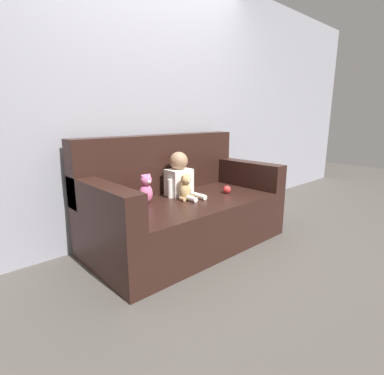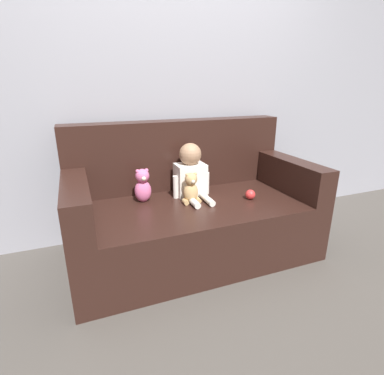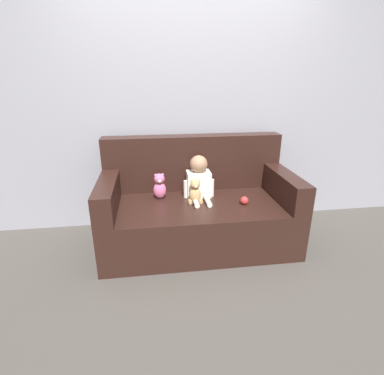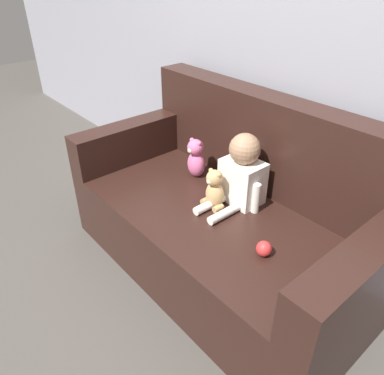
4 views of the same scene
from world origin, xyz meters
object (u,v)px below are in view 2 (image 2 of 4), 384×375
at_px(person_baby, 191,173).
at_px(teddy_bear_brown, 191,189).
at_px(couch, 191,210).
at_px(plush_toy_side, 143,186).
at_px(toy_ball, 250,194).

distance_m(person_baby, teddy_bear_brown, 0.17).
relative_size(couch, person_baby, 4.37).
bearing_deg(couch, teddy_bear_brown, -110.75).
relative_size(person_baby, teddy_bear_brown, 1.79).
xyz_separation_m(teddy_bear_brown, plush_toy_side, (-0.32, 0.14, 0.02)).
bearing_deg(teddy_bear_brown, toy_ball, -12.83).
relative_size(couch, teddy_bear_brown, 7.80).
relative_size(person_baby, plush_toy_side, 1.62).
distance_m(teddy_bear_brown, plush_toy_side, 0.35).
distance_m(couch, person_baby, 0.28).
bearing_deg(person_baby, toy_ball, -32.53).
distance_m(couch, toy_ball, 0.47).
xyz_separation_m(teddy_bear_brown, toy_ball, (0.44, -0.10, -0.07)).
xyz_separation_m(couch, toy_ball, (0.41, -0.18, 0.14)).
xyz_separation_m(couch, person_baby, (0.02, 0.06, 0.28)).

